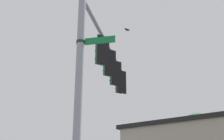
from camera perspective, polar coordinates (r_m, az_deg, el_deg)
The scene contains 9 objects.
signal_pole at distance 8.82m, azimuth -6.34°, elevation -5.16°, with size 0.24×0.24×7.75m, color gray.
mast_arm at distance 13.26m, azimuth -0.94°, elevation 4.78°, with size 0.15×0.15×7.18m, color gray.
traffic_light_nearest_pole at distance 12.04m, azimuth -2.12°, elevation 3.50°, with size 0.54×0.49×1.31m.
traffic_light_mid_inner at distance 13.23m, azimuth -0.71°, elevation 1.17°, with size 0.54×0.49×1.31m.
traffic_light_mid_outer at distance 14.45m, azimuth 0.46°, elevation -0.77°, with size 0.54×0.49×1.31m.
traffic_light_arm_end at distance 15.68m, azimuth 1.45°, elevation -2.41°, with size 0.54×0.49×1.31m.
street_name_sign at distance 9.37m, azimuth -4.05°, elevation 5.42°, with size 0.94×0.91×0.22m.
bird_flying at distance 18.58m, azimuth 2.87°, elevation 7.58°, with size 0.36×0.27×0.10m.
tree_by_storefront at distance 22.92m, azimuth 16.19°, elevation -12.04°, with size 3.40×3.40×6.44m.
Camera 1 is at (-3.63, -7.68, 1.50)m, focal length 48.62 mm.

